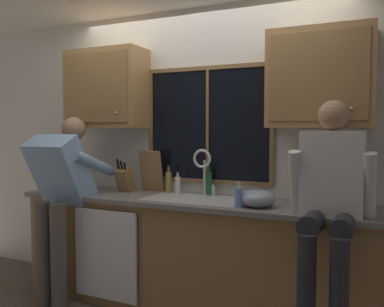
# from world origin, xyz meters

# --- Properties ---
(back_wall) EXTENTS (5.37, 0.12, 2.55)m
(back_wall) POSITION_xyz_m (0.00, 0.06, 1.27)
(back_wall) COLOR silver
(back_wall) RESTS_ON floor
(ceiling_downlight_left) EXTENTS (0.14, 0.14, 0.01)m
(ceiling_downlight_left) POSITION_xyz_m (-0.89, -0.60, 2.54)
(ceiling_downlight_left) COLOR #FFEAB2
(window_glass) EXTENTS (1.10, 0.02, 0.95)m
(window_glass) POSITION_xyz_m (0.03, -0.01, 1.52)
(window_glass) COLOR black
(window_frame_top) EXTENTS (1.17, 0.02, 0.04)m
(window_frame_top) POSITION_xyz_m (0.03, -0.02, 2.02)
(window_frame_top) COLOR brown
(window_frame_bottom) EXTENTS (1.17, 0.02, 0.04)m
(window_frame_bottom) POSITION_xyz_m (0.03, -0.02, 1.03)
(window_frame_bottom) COLOR brown
(window_frame_left) EXTENTS (0.03, 0.02, 0.95)m
(window_frame_left) POSITION_xyz_m (-0.54, -0.02, 1.52)
(window_frame_left) COLOR brown
(window_frame_right) EXTENTS (0.03, 0.02, 0.95)m
(window_frame_right) POSITION_xyz_m (0.60, -0.02, 1.52)
(window_frame_right) COLOR brown
(window_mullion_center) EXTENTS (0.02, 0.02, 0.95)m
(window_mullion_center) POSITION_xyz_m (0.03, -0.02, 1.52)
(window_mullion_center) COLOR brown
(lower_cabinet_run) EXTENTS (2.97, 0.58, 0.88)m
(lower_cabinet_run) POSITION_xyz_m (0.00, -0.29, 0.44)
(lower_cabinet_run) COLOR olive
(lower_cabinet_run) RESTS_ON floor
(countertop) EXTENTS (3.03, 0.62, 0.04)m
(countertop) POSITION_xyz_m (0.00, -0.31, 0.90)
(countertop) COLOR slate
(countertop) RESTS_ON lower_cabinet_run
(dishwasher_front) EXTENTS (0.60, 0.02, 0.74)m
(dishwasher_front) POSITION_xyz_m (-0.64, -0.61, 0.46)
(dishwasher_front) COLOR white
(upper_cabinet_left) EXTENTS (0.75, 0.36, 0.72)m
(upper_cabinet_left) POSITION_xyz_m (-0.93, -0.17, 1.86)
(upper_cabinet_left) COLOR #A87A47
(upper_cabinet_right) EXTENTS (0.75, 0.36, 0.72)m
(upper_cabinet_right) POSITION_xyz_m (0.99, -0.17, 1.86)
(upper_cabinet_right) COLOR #A87A47
(sink) EXTENTS (0.80, 0.46, 0.21)m
(sink) POSITION_xyz_m (0.03, -0.30, 0.82)
(sink) COLOR #B7B7BC
(sink) RESTS_ON lower_cabinet_run
(faucet) EXTENTS (0.18, 0.09, 0.40)m
(faucet) POSITION_xyz_m (0.04, -0.12, 1.17)
(faucet) COLOR silver
(faucet) RESTS_ON countertop
(person_standing) EXTENTS (0.53, 0.67, 1.60)m
(person_standing) POSITION_xyz_m (-1.08, -0.64, 0.97)
(person_standing) COLOR #595147
(person_standing) RESTS_ON floor
(person_sitting_on_counter) EXTENTS (0.54, 0.60, 1.26)m
(person_sitting_on_counter) POSITION_xyz_m (1.11, -0.57, 1.10)
(person_sitting_on_counter) COLOR #262628
(person_sitting_on_counter) RESTS_ON countertop
(knife_block) EXTENTS (0.12, 0.18, 0.32)m
(knife_block) POSITION_xyz_m (-0.70, -0.22, 1.03)
(knife_block) COLOR olive
(knife_block) RESTS_ON countertop
(cutting_board) EXTENTS (0.22, 0.10, 0.38)m
(cutting_board) POSITION_xyz_m (-0.50, -0.09, 1.11)
(cutting_board) COLOR #997047
(cutting_board) RESTS_ON countertop
(mixing_bowl) EXTENTS (0.27, 0.27, 0.13)m
(mixing_bowl) POSITION_xyz_m (0.59, -0.41, 0.98)
(mixing_bowl) COLOR #8C99A8
(mixing_bowl) RESTS_ON countertop
(soap_dispenser) EXTENTS (0.06, 0.07, 0.19)m
(soap_dispenser) POSITION_xyz_m (0.47, -0.49, 0.99)
(soap_dispenser) COLOR #668CCC
(soap_dispenser) RESTS_ON countertop
(bottle_green_glass) EXTENTS (0.05, 0.05, 0.26)m
(bottle_green_glass) POSITION_xyz_m (0.07, -0.08, 1.03)
(bottle_green_glass) COLOR #1E592D
(bottle_green_glass) RESTS_ON countertop
(bottle_tall_clear) EXTENTS (0.05, 0.05, 0.24)m
(bottle_tall_clear) POSITION_xyz_m (-0.31, -0.11, 1.02)
(bottle_tall_clear) COLOR olive
(bottle_tall_clear) RESTS_ON countertop
(bottle_amber_small) EXTENTS (0.05, 0.05, 0.20)m
(bottle_amber_small) POSITION_xyz_m (-0.21, -0.12, 1.00)
(bottle_amber_small) COLOR silver
(bottle_amber_small) RESTS_ON countertop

